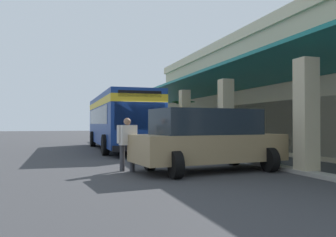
# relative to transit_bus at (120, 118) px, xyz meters

# --- Properties ---
(ground) EXTENTS (120.00, 120.00, 0.00)m
(ground) POSITION_rel_transit_bus_xyz_m (4.54, 8.42, -1.85)
(ground) COLOR #38383A
(curb_strip) EXTENTS (38.02, 0.50, 0.12)m
(curb_strip) POSITION_rel_transit_bus_xyz_m (3.77, 3.58, -1.79)
(curb_strip) COLOR #9E998E
(curb_strip) RESTS_ON ground
(transit_bus) EXTENTS (11.23, 2.90, 3.34)m
(transit_bus) POSITION_rel_transit_bus_xyz_m (0.00, 0.00, 0.00)
(transit_bus) COLOR navy
(transit_bus) RESTS_ON ground
(parked_suv_tan) EXTENTS (3.09, 5.00, 1.97)m
(parked_suv_tan) POSITION_rel_transit_bus_xyz_m (10.23, 1.09, -0.84)
(parked_suv_tan) COLOR #9E845B
(parked_suv_tan) RESTS_ON ground
(pedestrian) EXTENTS (0.40, 0.68, 1.69)m
(pedestrian) POSITION_rel_transit_bus_xyz_m (9.52, -1.37, -0.90)
(pedestrian) COLOR #38383D
(pedestrian) RESTS_ON ground
(potted_palm) EXTENTS (1.50, 1.76, 3.06)m
(potted_palm) POSITION_rel_transit_bus_xyz_m (-1.45, 4.62, -1.08)
(potted_palm) COLOR brown
(potted_palm) RESTS_ON ground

